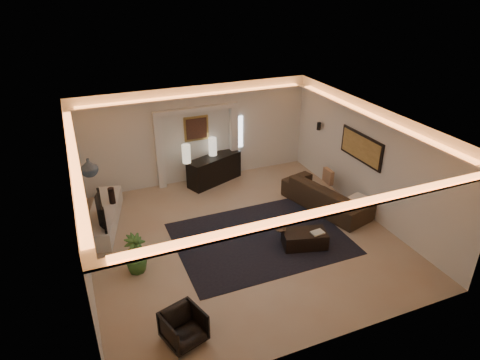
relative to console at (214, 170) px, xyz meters
name	(u,v)px	position (x,y,z in m)	size (l,w,h in m)	color
floor	(242,238)	(-0.39, -3.10, -0.40)	(7.00, 7.00, 0.00)	tan
ceiling	(242,124)	(-0.39, -3.10, 2.50)	(7.00, 7.00, 0.00)	white
wall_back	(196,135)	(-0.39, 0.40, 1.05)	(7.00, 7.00, 0.00)	silver
wall_front	(327,278)	(-0.39, -6.60, 1.05)	(7.00, 7.00, 0.00)	silver
wall_left	(80,215)	(-3.89, -3.10, 1.05)	(7.00, 7.00, 0.00)	silver
wall_right	(368,161)	(3.11, -3.10, 1.05)	(7.00, 7.00, 0.00)	silver
cove_soffit	(242,136)	(-0.39, -3.10, 2.22)	(7.00, 7.00, 0.04)	silver
daylight_slit	(239,132)	(0.96, 0.38, 0.95)	(0.25, 0.03, 1.00)	white
area_rug	(260,238)	(0.01, -3.30, -0.39)	(4.00, 3.00, 0.01)	black
pilaster_left	(160,152)	(-1.54, 0.30, 0.70)	(0.22, 0.20, 2.20)	silver
pilaster_right	(234,141)	(0.76, 0.30, 0.70)	(0.22, 0.20, 2.20)	silver
alcove_header	(196,109)	(-0.39, 0.30, 1.85)	(2.52, 0.20, 0.12)	silver
painting_frame	(196,128)	(-0.39, 0.37, 1.25)	(0.74, 0.04, 0.74)	tan
painting_canvas	(197,129)	(-0.39, 0.34, 1.25)	(0.62, 0.02, 0.62)	#4C2D1E
art_panel_frame	(361,148)	(3.08, -2.80, 1.30)	(0.04, 1.64, 0.74)	black
art_panel_gold	(361,148)	(3.05, -2.80, 1.30)	(0.02, 1.50, 0.62)	tan
wall_sconce	(319,126)	(2.99, -0.90, 1.28)	(0.12, 0.12, 0.22)	black
wall_niche	(77,177)	(-3.83, -1.70, 1.25)	(0.10, 0.55, 0.04)	silver
console	(214,170)	(0.00, 0.00, 0.00)	(1.72, 0.54, 0.86)	black
lamp_left	(186,154)	(-0.86, -0.10, 0.69)	(0.24, 0.24, 0.55)	beige
lamp_right	(213,147)	(0.02, 0.15, 0.69)	(0.24, 0.24, 0.54)	white
media_ledge	(104,217)	(-3.37, -1.22, -0.18)	(0.62, 2.48, 0.47)	silver
tv	(97,211)	(-3.54, -1.86, 0.37)	(0.15, 1.12, 0.64)	black
figurine	(112,197)	(-3.11, -1.01, 0.24)	(0.16, 0.16, 0.43)	black
ginger_jar	(89,167)	(-3.54, -1.79, 1.48)	(0.40, 0.40, 0.41)	slate
plant	(135,254)	(-2.96, -3.39, 0.04)	(0.49, 0.49, 0.87)	#38682A
sofa	(326,195)	(2.27, -2.62, -0.03)	(0.98, 2.51, 0.73)	#492D20
throw_blanket	(358,198)	(2.76, -3.34, 0.15)	(0.47, 0.39, 0.05)	#FFE2BF
throw_pillow	(328,176)	(2.76, -1.94, 0.15)	(0.12, 0.41, 0.41)	tan
coffee_table	(305,239)	(0.82, -3.98, -0.20)	(1.00, 0.55, 0.37)	black
bowl	(280,229)	(0.32, -3.71, 0.04)	(0.26, 0.26, 0.06)	#433122
magazine	(318,232)	(1.06, -4.13, 0.02)	(0.29, 0.21, 0.03)	beige
armchair	(184,327)	(-2.54, -5.64, -0.09)	(0.66, 0.68, 0.62)	black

